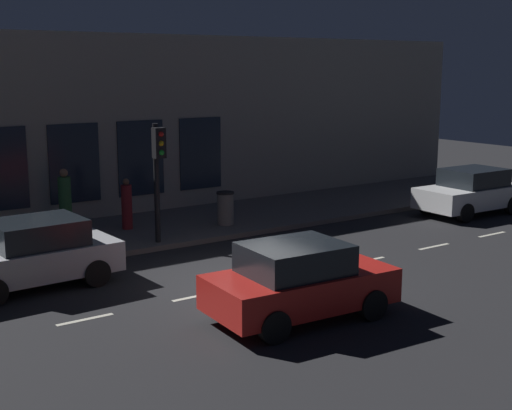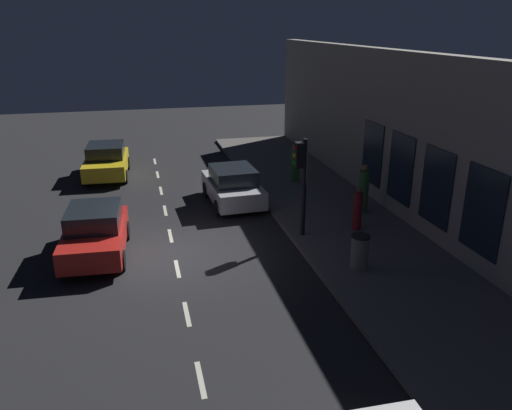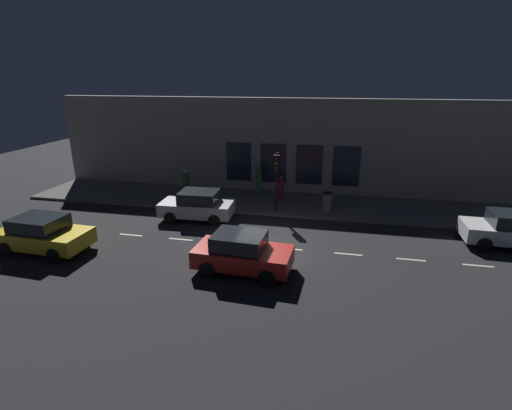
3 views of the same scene
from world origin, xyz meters
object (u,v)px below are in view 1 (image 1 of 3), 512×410
object	(u,v)px
traffic_light	(158,164)
trash_bin	(225,208)
pedestrian_1	(127,206)
parked_car_1	(33,254)
pedestrian_0	(65,202)
parked_car_0	(471,192)
parked_car_3	(299,281)

from	to	relation	value
traffic_light	trash_bin	bearing A→B (deg)	-71.31
traffic_light	pedestrian_1	xyz separation A→B (m)	(2.14, 0.02, -1.53)
pedestrian_1	trash_bin	size ratio (longest dim) A/B	1.50
parked_car_1	pedestrian_0	bearing A→B (deg)	-30.33
parked_car_0	trash_bin	world-z (taller)	parked_car_0
parked_car_0	parked_car_3	world-z (taller)	same
parked_car_0	parked_car_1	bearing A→B (deg)	89.68
parked_car_0	pedestrian_0	size ratio (longest dim) A/B	2.08
pedestrian_0	pedestrian_1	bearing A→B (deg)	-45.11
traffic_light	parked_car_0	distance (m)	11.31
pedestrian_1	trash_bin	bearing A→B (deg)	146.39
parked_car_3	parked_car_1	bearing A→B (deg)	-140.94
parked_car_0	parked_car_3	size ratio (longest dim) A/B	1.00
parked_car_1	parked_car_3	world-z (taller)	same
pedestrian_0	trash_bin	size ratio (longest dim) A/B	1.80
parked_car_1	pedestrian_1	size ratio (longest dim) A/B	2.52
parked_car_3	trash_bin	size ratio (longest dim) A/B	3.75
parked_car_0	pedestrian_0	xyz separation A→B (m)	(5.00, 12.64, 0.23)
traffic_light	pedestrian_0	bearing A→B (deg)	27.45
parked_car_1	pedestrian_0	xyz separation A→B (m)	(4.62, -2.43, 0.23)
parked_car_0	trash_bin	bearing A→B (deg)	72.03
parked_car_3	pedestrian_1	bearing A→B (deg)	-178.50
pedestrian_1	parked_car_3	bearing A→B (deg)	77.80
trash_bin	parked_car_0	bearing A→B (deg)	-109.09
traffic_light	pedestrian_1	size ratio (longest dim) A/B	2.15
pedestrian_1	traffic_light	bearing A→B (deg)	80.05
parked_car_1	parked_car_3	size ratio (longest dim) A/B	1.01
parked_car_0	parked_car_3	bearing A→B (deg)	114.15
parked_car_1	trash_bin	size ratio (longest dim) A/B	3.77
traffic_light	parked_car_3	bearing A→B (deg)	177.55
traffic_light	parked_car_1	bearing A→B (deg)	110.84
pedestrian_0	trash_bin	world-z (taller)	pedestrian_0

